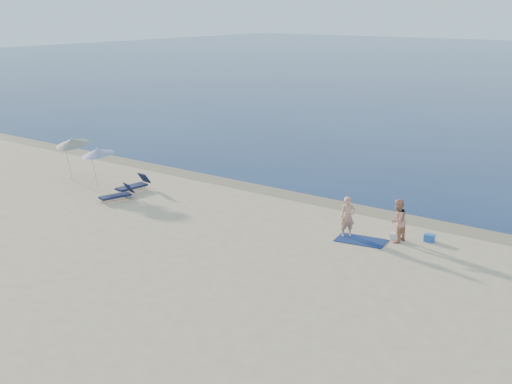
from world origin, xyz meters
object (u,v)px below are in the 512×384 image
person_right (397,221)px  blue_cooler (430,238)px  umbrella_near (97,152)px  person_left (348,217)px

person_right → blue_cooler: size_ratio=4.27×
blue_cooler → umbrella_near: 17.42m
person_left → person_right: bearing=-28.2°
person_right → person_left: bearing=-65.3°
person_left → person_right: size_ratio=0.95×
person_right → umbrella_near: bearing=-77.4°
person_left → person_right: 2.02m
person_left → umbrella_near: bearing=138.0°
umbrella_near → person_right: bearing=30.6°
person_right → umbrella_near: size_ratio=0.80×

